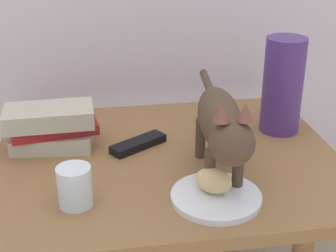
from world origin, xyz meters
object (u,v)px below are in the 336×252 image
(side_table, at_px, (168,183))
(candle_jar, at_px, (75,188))
(tv_remote, at_px, (138,144))
(book_stack, at_px, (52,127))
(green_vase, at_px, (283,86))
(plate, at_px, (216,197))
(cat, at_px, (221,124))
(bread_roll, at_px, (214,181))

(side_table, relative_size, candle_jar, 9.72)
(tv_remote, bearing_deg, book_stack, 137.42)
(book_stack, bearing_deg, tv_remote, -9.96)
(green_vase, xyz_separation_m, tv_remote, (-0.38, -0.05, -0.12))
(plate, distance_m, tv_remote, 0.30)
(side_table, relative_size, cat, 1.73)
(plate, height_order, green_vase, green_vase)
(bread_roll, distance_m, tv_remote, 0.29)
(book_stack, bearing_deg, cat, -30.21)
(plate, xyz_separation_m, candle_jar, (-0.29, 0.03, 0.03))
(green_vase, bearing_deg, plate, -129.08)
(side_table, height_order, candle_jar, candle_jar)
(book_stack, bearing_deg, green_vase, 0.80)
(side_table, xyz_separation_m, cat, (0.10, -0.12, 0.21))
(green_vase, height_order, tv_remote, green_vase)
(bread_roll, relative_size, candle_jar, 0.94)
(green_vase, distance_m, candle_jar, 0.61)
(book_stack, bearing_deg, side_table, -18.91)
(plate, relative_size, green_vase, 0.74)
(bread_roll, bearing_deg, book_stack, 139.62)
(plate, bearing_deg, green_vase, 50.92)
(side_table, xyz_separation_m, candle_jar, (-0.22, -0.18, 0.11))
(side_table, relative_size, book_stack, 3.63)
(cat, bearing_deg, plate, -108.22)
(plate, distance_m, book_stack, 0.46)
(candle_jar, distance_m, tv_remote, 0.28)
(cat, distance_m, book_stack, 0.44)
(side_table, xyz_separation_m, book_stack, (-0.28, 0.09, 0.13))
(bread_roll, bearing_deg, green_vase, 49.40)
(side_table, height_order, green_vase, green_vase)
(bread_roll, xyz_separation_m, candle_jar, (-0.28, 0.02, -0.00))
(side_table, xyz_separation_m, tv_remote, (-0.07, 0.06, 0.09))
(side_table, height_order, cat, cat)
(green_vase, bearing_deg, cat, -134.90)
(tv_remote, bearing_deg, green_vase, -25.92)
(cat, bearing_deg, green_vase, 45.10)
(side_table, relative_size, green_vase, 3.27)
(bread_roll, height_order, book_stack, book_stack)
(side_table, bearing_deg, tv_remote, 138.88)
(book_stack, distance_m, green_vase, 0.60)
(green_vase, relative_size, candle_jar, 2.97)
(candle_jar, bearing_deg, green_vase, 27.59)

